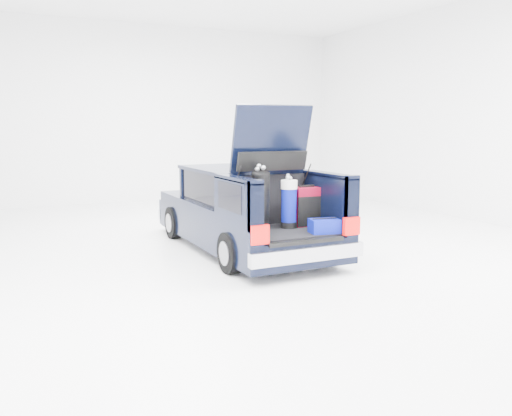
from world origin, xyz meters
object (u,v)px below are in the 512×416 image
car (241,211)px  red_suitcase (307,207)px  blue_golf_bag (289,204)px  blue_duffel (324,226)px  black_golf_bag (260,201)px

car → red_suitcase: size_ratio=7.23×
car → blue_golf_bag: size_ratio=5.57×
blue_golf_bag → blue_duffel: blue_golf_bag is taller
red_suitcase → blue_golf_bag: (-0.34, -0.03, 0.07)m
black_golf_bag → blue_duffel: 1.03m
car → blue_duffel: (0.44, -2.01, 0.03)m
blue_golf_bag → black_golf_bag: bearing=174.7°
blue_golf_bag → blue_duffel: 0.70m
red_suitcase → blue_golf_bag: blue_golf_bag is taller
car → blue_golf_bag: bearing=-83.4°
red_suitcase → black_golf_bag: 0.81m
car → blue_duffel: 2.06m
red_suitcase → black_golf_bag: (-0.80, 0.02, 0.14)m
black_golf_bag → blue_duffel: bearing=-18.5°
blue_golf_bag → blue_duffel: size_ratio=1.76×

